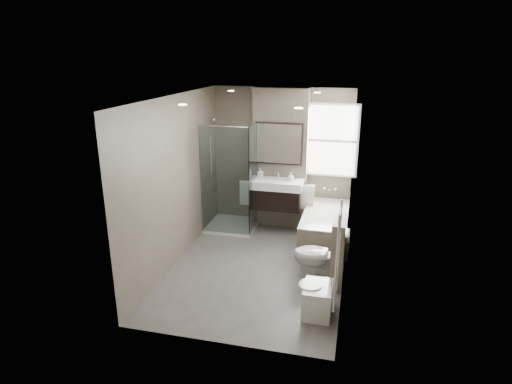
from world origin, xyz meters
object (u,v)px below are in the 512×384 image
(toilet, at_px, (321,256))
(bidet, at_px, (317,299))
(vanity, at_px, (276,194))
(bathtub, at_px, (325,227))

(toilet, relative_size, bidet, 1.54)
(toilet, bearing_deg, vanity, -149.79)
(vanity, bearing_deg, bathtub, -19.37)
(vanity, relative_size, bidet, 1.85)
(vanity, height_order, bidet, vanity)
(bathtub, xyz_separation_m, bidet, (0.09, -2.15, -0.11))
(bathtub, bearing_deg, toilet, -88.03)
(bathtub, height_order, bidet, bathtub)
(bathtub, bearing_deg, vanity, 160.63)
(vanity, height_order, bathtub, vanity)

